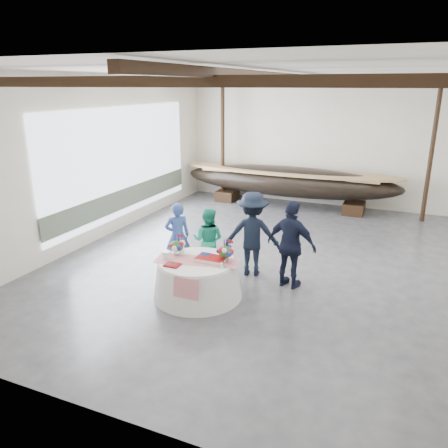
% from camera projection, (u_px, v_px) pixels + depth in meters
% --- Properties ---
extents(floor, '(10.00, 12.00, 0.01)m').
position_uv_depth(floor, '(271.00, 261.00, 10.92)').
color(floor, '#3D3D42').
rests_on(floor, ground).
extents(wall_back, '(10.00, 0.02, 4.50)m').
position_uv_depth(wall_back, '(323.00, 142.00, 15.49)').
color(wall_back, silver).
rests_on(wall_back, ground).
extents(wall_front, '(10.00, 0.02, 4.50)m').
position_uv_depth(wall_front, '(121.00, 264.00, 4.98)').
color(wall_front, silver).
rests_on(wall_front, ground).
extents(wall_left, '(0.02, 12.00, 4.50)m').
position_uv_depth(wall_left, '(101.00, 158.00, 12.10)').
color(wall_left, silver).
rests_on(wall_left, ground).
extents(ceiling, '(10.00, 12.00, 0.01)m').
position_uv_depth(ceiling, '(278.00, 70.00, 9.55)').
color(ceiling, white).
rests_on(ceiling, wall_back).
extents(pavilion_structure, '(9.80, 11.76, 4.50)m').
position_uv_depth(pavilion_structure, '(287.00, 93.00, 10.46)').
color(pavilion_structure, black).
rests_on(pavilion_structure, ground).
extents(open_bay, '(0.03, 7.00, 3.20)m').
position_uv_depth(open_bay, '(125.00, 168.00, 13.08)').
color(open_bay, silver).
rests_on(open_bay, ground).
extents(longboat_display, '(7.78, 1.56, 1.46)m').
position_uv_depth(longboat_display, '(288.00, 181.00, 15.47)').
color(longboat_display, black).
rests_on(longboat_display, ground).
extents(banquet_table, '(1.84, 1.84, 0.79)m').
position_uv_depth(banquet_table, '(197.00, 278.00, 8.99)').
color(banquet_table, silver).
rests_on(banquet_table, ground).
extents(tabletop_items, '(1.78, 0.99, 0.40)m').
position_uv_depth(tabletop_items, '(199.00, 252.00, 8.94)').
color(tabletop_items, red).
rests_on(tabletop_items, banquet_table).
extents(guest_woman_blue, '(0.70, 0.67, 1.62)m').
position_uv_depth(guest_woman_blue, '(177.00, 236.00, 10.24)').
color(guest_woman_blue, navy).
rests_on(guest_woman_blue, ground).
extents(guest_woman_teal, '(0.81, 0.66, 1.55)m').
position_uv_depth(guest_woman_teal, '(208.00, 240.00, 10.08)').
color(guest_woman_teal, '#1D9675').
rests_on(guest_woman_teal, ground).
extents(guest_man_left, '(1.40, 1.02, 1.95)m').
position_uv_depth(guest_man_left, '(252.00, 234.00, 9.88)').
color(guest_man_left, black).
rests_on(guest_man_left, ground).
extents(guest_man_right, '(1.20, 0.71, 1.92)m').
position_uv_depth(guest_man_right, '(291.00, 245.00, 9.24)').
color(guest_man_right, black).
rests_on(guest_man_right, ground).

